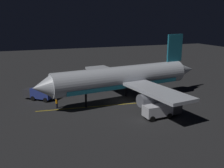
{
  "coord_description": "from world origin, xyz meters",
  "views": [
    {
      "loc": [
        -42.29,
        17.98,
        15.06
      ],
      "look_at": [
        0.0,
        2.0,
        3.5
      ],
      "focal_mm": 41.05,
      "sensor_mm": 36.0,
      "label": 1
    }
  ],
  "objects_px": {
    "airliner": "(125,78)",
    "traffic_cone_near_right": "(86,95)",
    "traffic_cone_near_left": "(75,92)",
    "ground_crew_worker": "(57,103)",
    "baggage_truck": "(39,94)",
    "catering_truck": "(161,110)"
  },
  "relations": [
    {
      "from": "airliner",
      "to": "traffic_cone_near_right",
      "type": "distance_m",
      "value": 9.13
    },
    {
      "from": "traffic_cone_near_left",
      "to": "traffic_cone_near_right",
      "type": "bearing_deg",
      "value": -153.79
    },
    {
      "from": "ground_crew_worker",
      "to": "traffic_cone_near_right",
      "type": "bearing_deg",
      "value": -52.08
    },
    {
      "from": "baggage_truck",
      "to": "traffic_cone_near_right",
      "type": "relative_size",
      "value": 10.41
    },
    {
      "from": "airliner",
      "to": "traffic_cone_near_left",
      "type": "relative_size",
      "value": 61.89
    },
    {
      "from": "baggage_truck",
      "to": "catering_truck",
      "type": "relative_size",
      "value": 0.9
    },
    {
      "from": "ground_crew_worker",
      "to": "traffic_cone_near_right",
      "type": "relative_size",
      "value": 3.16
    },
    {
      "from": "ground_crew_worker",
      "to": "airliner",
      "type": "bearing_deg",
      "value": -91.36
    },
    {
      "from": "ground_crew_worker",
      "to": "catering_truck",
      "type": "bearing_deg",
      "value": -124.73
    },
    {
      "from": "baggage_truck",
      "to": "traffic_cone_near_left",
      "type": "height_order",
      "value": "baggage_truck"
    },
    {
      "from": "traffic_cone_near_right",
      "to": "ground_crew_worker",
      "type": "bearing_deg",
      "value": 127.92
    },
    {
      "from": "baggage_truck",
      "to": "ground_crew_worker",
      "type": "distance_m",
      "value": 6.45
    },
    {
      "from": "baggage_truck",
      "to": "catering_truck",
      "type": "height_order",
      "value": "baggage_truck"
    },
    {
      "from": "catering_truck",
      "to": "ground_crew_worker",
      "type": "xyz_separation_m",
      "value": [
        10.12,
        14.6,
        -0.28
      ]
    },
    {
      "from": "airliner",
      "to": "catering_truck",
      "type": "xyz_separation_m",
      "value": [
        -9.82,
        -1.94,
        -3.2
      ]
    },
    {
      "from": "traffic_cone_near_right",
      "to": "baggage_truck",
      "type": "bearing_deg",
      "value": 84.23
    },
    {
      "from": "catering_truck",
      "to": "airliner",
      "type": "bearing_deg",
      "value": 11.19
    },
    {
      "from": "traffic_cone_near_left",
      "to": "catering_truck",
      "type": "bearing_deg",
      "value": -152.42
    },
    {
      "from": "airliner",
      "to": "traffic_cone_near_right",
      "type": "bearing_deg",
      "value": 48.46
    },
    {
      "from": "catering_truck",
      "to": "ground_crew_worker",
      "type": "relative_size",
      "value": 3.64
    },
    {
      "from": "airliner",
      "to": "ground_crew_worker",
      "type": "bearing_deg",
      "value": 88.64
    },
    {
      "from": "catering_truck",
      "to": "traffic_cone_near_right",
      "type": "distance_m",
      "value": 17.24
    }
  ]
}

